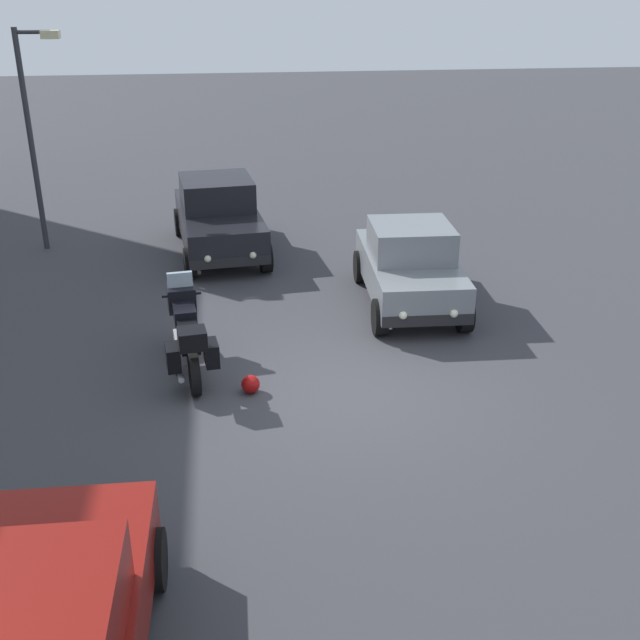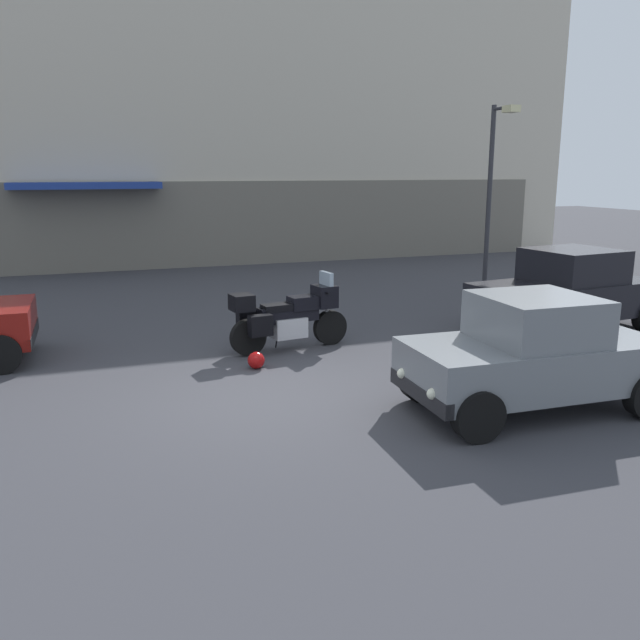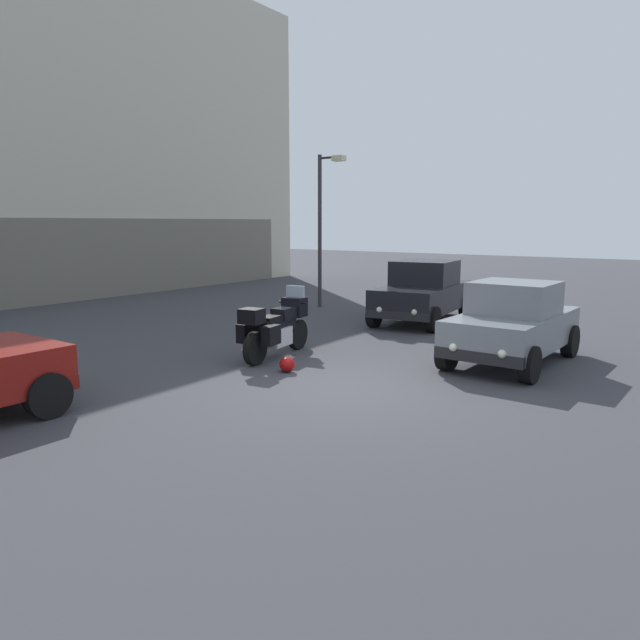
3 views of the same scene
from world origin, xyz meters
name	(u,v)px [view 3 (image 3 of 3)]	position (x,y,z in m)	size (l,w,h in m)	color
ground_plane	(350,387)	(0.00, 0.00, 0.00)	(80.00, 80.00, 0.00)	#38383D
motorcycle	(276,326)	(1.04, 2.38, 0.62)	(2.26, 0.89, 1.36)	black
helmet	(287,364)	(0.20, 1.46, 0.14)	(0.28, 0.28, 0.28)	#990C0C
car_hatchback_near	(423,292)	(6.68, 1.87, 0.81)	(4.00, 2.16, 1.64)	black
car_compact_side	(513,323)	(3.20, -1.62, 0.77)	(3.52, 1.82, 1.56)	slate
streetlamp_curbside	(324,215)	(7.39, 5.62, 2.87)	(0.28, 0.94, 4.70)	#2D2D33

